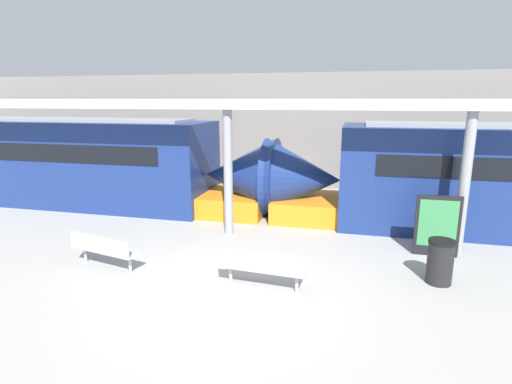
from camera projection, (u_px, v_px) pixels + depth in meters
ground_plane at (222, 293)px, 8.21m from camera, size 60.00×60.00×0.00m
station_wall at (297, 132)px, 17.55m from camera, size 56.00×0.20×5.00m
train_right at (57, 162)px, 15.40m from camera, size 17.12×2.93×3.20m
bench_near at (262, 266)px, 8.27m from camera, size 1.86×0.58×0.83m
bench_far at (103, 248)px, 9.29m from camera, size 1.85×0.82×0.83m
trash_bin at (440, 262)px, 8.54m from camera, size 0.56×0.56×0.97m
poster_board at (437, 226)px, 9.98m from camera, size 1.07×0.07×1.57m
support_column_near at (228, 174)px, 11.44m from camera, size 0.26×0.26×3.61m
support_column_far at (464, 184)px, 9.99m from camera, size 0.26×0.26×3.61m
canopy_beam at (227, 104)px, 11.00m from camera, size 28.00×0.60×0.28m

